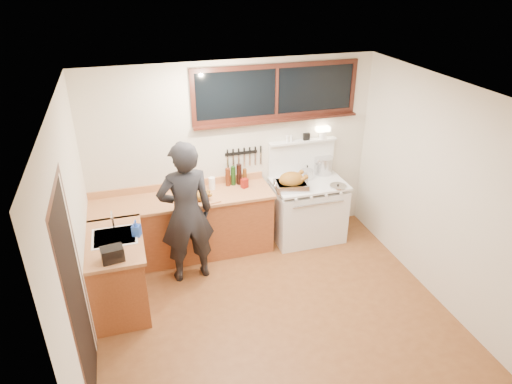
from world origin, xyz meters
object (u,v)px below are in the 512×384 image
object	(u,v)px
vintage_stove	(307,208)
cutting_board	(202,197)
man	(186,213)
roast_turkey	(292,182)

from	to	relation	value
vintage_stove	cutting_board	size ratio (longest dim) A/B	3.38
man	cutting_board	size ratio (longest dim) A/B	3.97
vintage_stove	roast_turkey	xyz separation A→B (m)	(-0.31, -0.13, 0.53)
man	roast_turkey	bearing A→B (deg)	12.76
cutting_board	roast_turkey	size ratio (longest dim) A/B	0.97
cutting_board	roast_turkey	world-z (taller)	roast_turkey
cutting_board	vintage_stove	bearing A→B (deg)	4.92
vintage_stove	roast_turkey	size ratio (longest dim) A/B	3.28
man	cutting_board	distance (m)	0.43
cutting_board	roast_turkey	distance (m)	1.25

